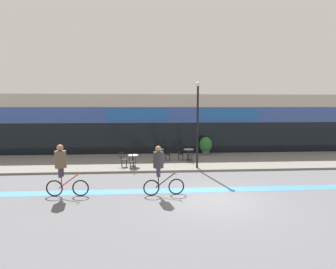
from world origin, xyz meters
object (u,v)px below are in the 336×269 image
object	(u,v)px
cafe_chair_1_near	(160,155)
cafe_chair_2_side	(180,153)
lamp_post	(198,119)
cafe_chair_2_near	(190,154)
cyclist_0	(62,166)
cyclist_1	(160,167)
cafe_chair_0_side	(123,158)
cafe_chair_0_near	(133,160)
planter_pot	(206,145)
bistro_table_0	(133,158)
cafe_chair_1_side	(169,153)
bistro_table_1	(159,153)
bistro_table_2	(189,152)

from	to	relation	value
cafe_chair_1_near	cafe_chair_2_side	xyz separation A→B (m)	(1.38, 0.69, 0.00)
cafe_chair_1_near	lamp_post	xyz separation A→B (m)	(2.17, -1.64, 2.41)
cafe_chair_2_near	cyclist_0	distance (m)	8.66
cyclist_1	cafe_chair_0_side	bearing A→B (deg)	106.95
cafe_chair_0_near	planter_pot	xyz separation A→B (m)	(5.24, 4.19, 0.20)
bistro_table_0	cafe_chair_2_side	size ratio (longest dim) A/B	0.78
cafe_chair_1_side	cyclist_0	distance (m)	8.15
cafe_chair_0_side	planter_pot	xyz separation A→B (m)	(5.87, 3.56, 0.20)
cafe_chair_0_near	cyclist_0	size ratio (longest dim) A/B	0.41
cafe_chair_2_side	planter_pot	bearing A→B (deg)	37.12
planter_pot	lamp_post	bearing A→B (deg)	-108.64
cafe_chair_0_side	cafe_chair_1_near	distance (m)	2.49
bistro_table_1	cafe_chair_1_side	size ratio (longest dim) A/B	0.86
cafe_chair_2_side	cyclist_1	world-z (taller)	cyclist_1
cafe_chair_1_near	cafe_chair_1_side	bearing A→B (deg)	-38.70
cafe_chair_0_side	cafe_chair_2_near	xyz separation A→B (m)	(4.28, 1.07, 0.00)
cafe_chair_0_near	lamp_post	distance (m)	4.52
bistro_table_0	cafe_chair_0_side	bearing A→B (deg)	-179.81
cafe_chair_1_side	lamp_post	size ratio (longest dim) A/B	0.18
cafe_chair_1_near	lamp_post	size ratio (longest dim) A/B	0.18
bistro_table_0	cafe_chair_2_side	bearing A→B (deg)	29.17
cafe_chair_2_near	planter_pot	size ratio (longest dim) A/B	0.66
bistro_table_0	cafe_chair_2_near	world-z (taller)	cafe_chair_2_near
bistro_table_0	cafe_chair_1_side	bearing A→B (deg)	35.25
bistro_table_0	bistro_table_1	world-z (taller)	bistro_table_1
cafe_chair_2_near	bistro_table_2	bearing A→B (deg)	5.95
cafe_chair_0_near	cafe_chair_1_near	size ratio (longest dim) A/B	1.00
bistro_table_2	cafe_chair_1_side	size ratio (longest dim) A/B	0.83
bistro_table_1	cyclist_1	bearing A→B (deg)	-91.95
cafe_chair_0_side	planter_pot	distance (m)	6.87
cafe_chair_0_side	cafe_chair_2_near	bearing A→B (deg)	12.56
lamp_post	cafe_chair_2_near	bearing A→B (deg)	95.72
bistro_table_1	cyclist_0	world-z (taller)	cyclist_0
cafe_chair_2_side	bistro_table_1	bearing A→B (deg)	179.75
cafe_chair_2_near	cafe_chair_2_side	world-z (taller)	same
cafe_chair_1_near	cyclist_1	xyz separation A→B (m)	(-0.22, -6.02, 0.59)
cafe_chair_0_near	bistro_table_2	bearing A→B (deg)	-58.58
cafe_chair_0_side	cafe_chair_1_side	world-z (taller)	same
lamp_post	cyclist_0	bearing A→B (deg)	-146.76
cafe_chair_1_side	cafe_chair_2_near	xyz separation A→B (m)	(1.36, -0.54, 0.00)
bistro_table_2	cafe_chair_0_near	size ratio (longest dim) A/B	0.83
bistro_table_1	bistro_table_2	xyz separation A→B (m)	(2.00, 0.07, -0.01)
bistro_table_0	planter_pot	size ratio (longest dim) A/B	0.52
bistro_table_1	planter_pot	xyz separation A→B (m)	(3.58, 1.93, 0.17)
cafe_chair_1_side	cafe_chair_2_near	world-z (taller)	same
cafe_chair_1_near	lamp_post	distance (m)	3.64
bistro_table_0	bistro_table_1	bearing A→B (deg)	44.36
cafe_chair_1_near	bistro_table_0	bearing A→B (deg)	128.34
cyclist_1	planter_pot	bearing A→B (deg)	60.68
bistro_table_0	cafe_chair_0_side	distance (m)	0.63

